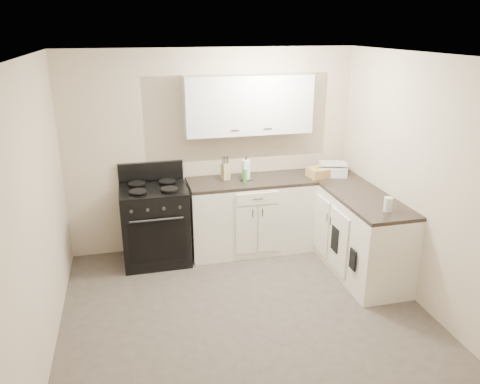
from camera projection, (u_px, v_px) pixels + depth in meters
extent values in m
plane|color=#473F38|center=(248.00, 319.00, 4.63)|extent=(3.60, 3.60, 0.00)
plane|color=white|center=(250.00, 56.00, 3.79)|extent=(3.60, 3.60, 0.00)
plane|color=beige|center=(212.00, 151.00, 5.85)|extent=(3.60, 0.00, 3.60)
plane|color=beige|center=(425.00, 185.00, 4.61)|extent=(0.00, 3.60, 3.60)
plane|color=beige|center=(35.00, 219.00, 3.80)|extent=(0.00, 3.60, 3.60)
plane|color=beige|center=(332.00, 313.00, 2.56)|extent=(3.60, 0.00, 3.60)
cube|color=white|center=(251.00, 216.00, 5.94)|extent=(1.55, 0.60, 0.90)
cube|color=white|center=(351.00, 228.00, 5.59)|extent=(0.60, 1.90, 0.90)
cube|color=black|center=(251.00, 181.00, 5.78)|extent=(1.55, 0.60, 0.04)
cube|color=black|center=(355.00, 191.00, 5.43)|extent=(0.60, 1.90, 0.04)
cube|color=silver|center=(248.00, 105.00, 5.61)|extent=(1.55, 0.30, 0.70)
cube|color=black|center=(155.00, 225.00, 5.65)|extent=(0.78, 0.67, 0.95)
cube|color=tan|center=(226.00, 172.00, 5.75)|extent=(0.11, 0.11, 0.20)
cylinder|color=white|center=(246.00, 170.00, 5.75)|extent=(0.13, 0.13, 0.24)
cylinder|color=green|center=(245.00, 176.00, 5.65)|extent=(0.06, 0.06, 0.17)
cube|color=tan|center=(322.00, 172.00, 5.88)|extent=(0.37, 0.28, 0.11)
cube|color=white|center=(332.00, 170.00, 5.95)|extent=(0.40, 0.39, 0.12)
cylinder|color=silver|center=(388.00, 204.00, 4.77)|extent=(0.10, 0.10, 0.15)
cube|color=black|center=(353.00, 259.00, 4.90)|extent=(0.02, 0.13, 0.22)
cube|color=black|center=(335.00, 239.00, 5.29)|extent=(0.02, 0.17, 0.29)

